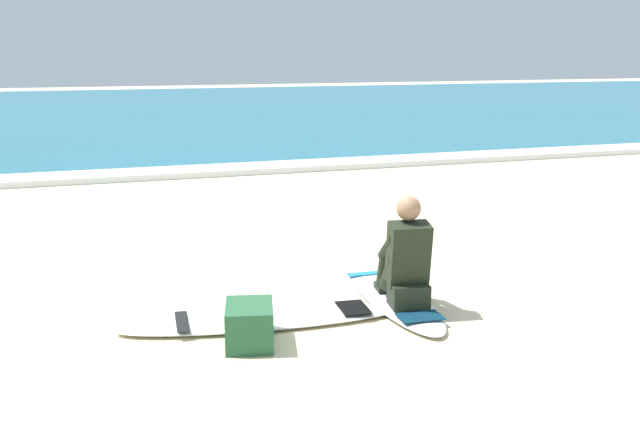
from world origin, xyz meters
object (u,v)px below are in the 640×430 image
(surfboard_main, at_px, (392,295))
(surfer_seated, at_px, (405,261))
(beach_bag, at_px, (250,325))
(surfboard_spare_near, at_px, (265,319))

(surfboard_main, relative_size, surfer_seated, 2.24)
(surfer_seated, relative_size, beach_bag, 1.97)
(surfer_seated, distance_m, beach_bag, 1.53)
(surfer_seated, bearing_deg, surfboard_main, 88.91)
(surfer_seated, bearing_deg, surfboard_spare_near, 176.81)
(surfboard_spare_near, height_order, beach_bag, beach_bag)
(surfboard_spare_near, distance_m, beach_bag, 0.48)
(surfboard_spare_near, relative_size, beach_bag, 5.08)
(surfboard_main, bearing_deg, beach_bag, -157.18)
(surfboard_spare_near, xyz_separation_m, beach_bag, (-0.22, -0.40, 0.12))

